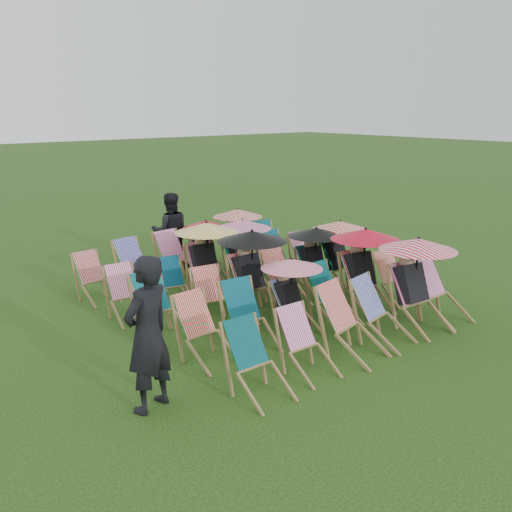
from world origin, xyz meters
TOP-DOWN VIEW (x-y plane):
  - ground at (0.00, 0.00)m, footprint 100.00×100.00m
  - deckchair_0 at (-2.10, -2.27)m, footprint 0.61×0.85m
  - deckchair_1 at (-1.21, -2.22)m, footprint 0.59×0.81m
  - deckchair_2 at (-0.32, -2.21)m, footprint 0.85×1.06m
  - deckchair_3 at (0.40, -2.18)m, footprint 0.80×1.00m
  - deckchair_4 at (1.31, -2.15)m, footprint 1.23×1.29m
  - deckchair_5 at (1.91, -2.21)m, footprint 0.69×0.95m
  - deckchair_6 at (-2.03, -1.04)m, footprint 0.68×0.90m
  - deckchair_7 at (-1.26, -1.07)m, footprint 0.72×0.95m
  - deckchair_8 at (-0.32, -1.00)m, footprint 0.98×1.05m
  - deckchair_9 at (0.42, -1.14)m, footprint 0.66×0.90m
  - deckchair_10 at (1.32, -1.06)m, footprint 1.20×1.27m
  - deckchair_11 at (2.10, -1.13)m, footprint 0.69×0.88m
  - deckchair_12 at (-2.08, 0.12)m, footprint 0.68×0.93m
  - deckchair_13 at (-1.08, 0.08)m, footprint 0.69×0.89m
  - deckchair_14 at (-0.28, 0.05)m, footprint 1.20×1.25m
  - deckchair_15 at (0.48, 0.10)m, footprint 0.63×0.88m
  - deckchair_16 at (1.29, 0.10)m, footprint 1.07×1.13m
  - deckchair_17 at (1.99, 0.09)m, footprint 1.10×1.19m
  - deckchair_18 at (-2.12, 1.14)m, footprint 0.65×0.86m
  - deckchair_19 at (-1.15, 1.24)m, footprint 0.68×0.85m
  - deckchair_20 at (-0.43, 1.24)m, footprint 1.18×1.26m
  - deckchair_21 at (0.48, 1.28)m, footprint 1.13×1.22m
  - deckchair_22 at (1.25, 1.15)m, footprint 0.75×0.98m
  - deckchair_23 at (2.07, 1.16)m, footprint 0.66×0.85m
  - deckchair_24 at (-2.12, 2.37)m, footprint 0.65×0.86m
  - deckchair_25 at (-1.24, 2.37)m, footprint 0.80×1.01m
  - deckchair_26 at (-0.33, 2.40)m, footprint 0.78×1.00m
  - deckchair_27 at (0.36, 2.39)m, footprint 0.98×1.02m
  - deckchair_28 at (1.26, 2.47)m, footprint 1.09×1.13m
  - deckchair_29 at (1.97, 2.29)m, footprint 0.78×0.97m
  - person_left at (-3.27, -1.69)m, footprint 0.79×0.65m
  - person_rear at (0.06, 3.36)m, footprint 1.01×0.93m

SIDE VIEW (x-z plane):
  - ground at x=0.00m, z-range 0.00..0.00m
  - deckchair_19 at x=-1.15m, z-range 0.00..0.83m
  - deckchair_23 at x=2.07m, z-range 0.00..0.86m
  - deckchair_1 at x=-1.21m, z-range 0.00..0.87m
  - deckchair_24 at x=-2.12m, z-range 0.00..0.87m
  - deckchair_11 at x=2.10m, z-range 0.00..0.88m
  - deckchair_18 at x=-2.12m, z-range 0.00..0.89m
  - deckchair_13 at x=-1.08m, z-range 0.00..0.89m
  - deckchair_0 at x=-2.10m, z-range 0.00..0.92m
  - deckchair_29 at x=1.97m, z-range 0.00..0.93m
  - deckchair_6 at x=-2.03m, z-range 0.00..0.94m
  - deckchair_15 at x=0.48m, z-range 0.00..0.95m
  - deckchair_9 at x=0.42m, z-range 0.00..0.96m
  - deckchair_7 at x=-1.26m, z-range 0.00..0.97m
  - deckchair_12 at x=-2.08m, z-range 0.00..0.97m
  - deckchair_3 at x=0.40m, z-range 0.00..0.98m
  - deckchair_25 at x=-1.24m, z-range 0.00..0.99m
  - deckchair_22 at x=1.25m, z-range 0.00..1.00m
  - deckchair_26 at x=-0.33m, z-range 0.00..1.01m
  - deckchair_5 at x=1.91m, z-range 0.00..1.01m
  - deckchair_2 at x=-0.32m, z-range 0.00..1.02m
  - deckchair_8 at x=-0.32m, z-range 0.03..1.20m
  - deckchair_27 at x=0.36m, z-range 0.03..1.20m
  - deckchair_16 at x=1.29m, z-range 0.03..1.30m
  - deckchair_28 at x=1.26m, z-range 0.04..1.33m
  - deckchair_17 at x=1.99m, z-range 0.04..1.34m
  - deckchair_21 at x=0.48m, z-range 0.04..1.38m
  - deckchair_20 at x=-0.43m, z-range 0.04..1.44m
  - deckchair_10 at x=1.32m, z-range 0.04..1.46m
  - deckchair_14 at x=-0.28m, z-range 0.04..1.47m
  - deckchair_4 at x=1.31m, z-range 0.04..1.49m
  - person_rear at x=0.06m, z-range 0.00..1.68m
  - person_left at x=-3.27m, z-range 0.00..1.88m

